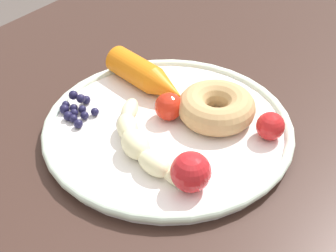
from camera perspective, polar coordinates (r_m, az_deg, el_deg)
dining_table at (r=0.65m, az=3.98°, el=-7.16°), size 1.15×0.89×0.70m
plate at (r=0.60m, az=0.00°, el=-0.21°), size 0.30×0.30×0.02m
banana at (r=0.56m, az=-2.98°, el=-2.05°), size 0.10×0.16×0.03m
carrot_orange at (r=0.66m, az=-2.41°, el=5.70°), size 0.06×0.13×0.04m
donut at (r=0.60m, az=5.62°, el=2.19°), size 0.11×0.11×0.03m
blueberry_pile at (r=0.63m, az=-10.55°, el=1.97°), size 0.05×0.05×0.02m
tomato_near at (r=0.58m, az=11.75°, el=-0.01°), size 0.03×0.03×0.03m
tomato_mid at (r=0.51m, az=2.65°, el=-5.32°), size 0.04×0.04×0.04m
tomato_far at (r=0.60m, az=-0.10°, el=2.12°), size 0.03×0.03×0.03m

